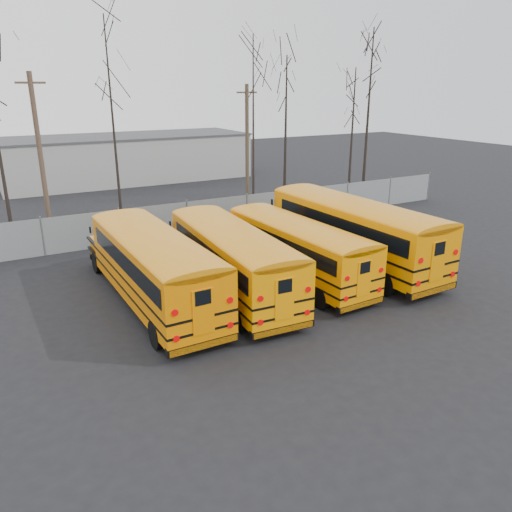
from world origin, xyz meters
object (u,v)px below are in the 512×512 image
bus_d (350,227)px  utility_pole_left (40,153)px  bus_b (230,254)px  bus_c (295,245)px  bus_a (152,262)px  utility_pole_right (247,145)px

bus_d → utility_pole_left: utility_pole_left is taller
bus_b → bus_c: bus_b is taller
bus_b → utility_pole_left: bearing=114.5°
bus_a → utility_pole_left: utility_pole_left is taller
bus_a → utility_pole_right: 18.39m
bus_b → bus_a: bearing=175.1°
bus_a → utility_pole_right: size_ratio=1.29×
bus_b → utility_pole_right: (8.54, 14.38, 2.65)m
bus_a → utility_pole_left: 13.97m
bus_b → bus_c: bearing=4.7°
bus_b → utility_pole_left: size_ratio=1.17×
bus_a → utility_pole_right: (11.76, 13.90, 2.59)m
bus_b → utility_pole_right: bearing=62.9°
bus_a → bus_d: size_ratio=0.93×
bus_d → utility_pole_left: bearing=129.8°
bus_d → utility_pole_right: 14.33m
utility_pole_left → utility_pole_right: (13.87, 0.40, -0.33)m
bus_c → bus_d: bus_d is taller
bus_c → utility_pole_right: utility_pole_right is taller
bus_a → bus_c: (6.51, -0.42, -0.16)m
bus_a → utility_pole_left: size_ratio=1.20×
bus_c → bus_d: (3.40, 0.33, 0.31)m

